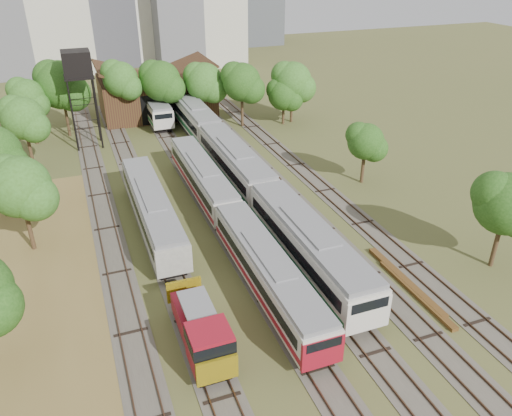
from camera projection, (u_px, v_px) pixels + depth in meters
name	position (u px, v px, depth m)	size (l,w,h in m)	color
ground	(376.00, 401.00, 27.85)	(240.00, 240.00, 0.00)	#475123
dry_grass_patch	(32.00, 386.00, 28.80)	(14.00, 60.00, 0.04)	brown
tracks	(227.00, 207.00, 48.28)	(24.60, 80.00, 0.19)	#4C473D
railcar_red_set	(230.00, 218.00, 42.87)	(2.72, 34.57, 3.35)	black
railcar_green_set	(235.00, 164.00, 52.56)	(3.19, 52.08, 3.95)	black
railcar_rear	(153.00, 105.00, 72.58)	(2.83, 16.08, 3.49)	black
shunter_locomotive	(202.00, 333.00, 30.49)	(2.48, 8.10, 3.25)	black
old_grey_coach	(152.00, 209.00, 44.04)	(2.78, 18.00, 3.43)	black
water_tower	(77.00, 67.00, 58.67)	(3.39, 3.39, 11.70)	black
rail_pile_near	(416.00, 293.00, 36.25)	(0.56, 8.46, 0.28)	brown
rail_pile_far	(405.00, 280.00, 37.62)	(0.57, 9.14, 0.30)	brown
maintenance_shed	(156.00, 94.00, 74.08)	(16.45, 11.55, 7.58)	#371C14
tree_band_far	(163.00, 83.00, 66.34)	(39.04, 10.90, 9.83)	#382616
tree_band_right	(372.00, 139.00, 51.29)	(5.82, 42.97, 7.87)	#382616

